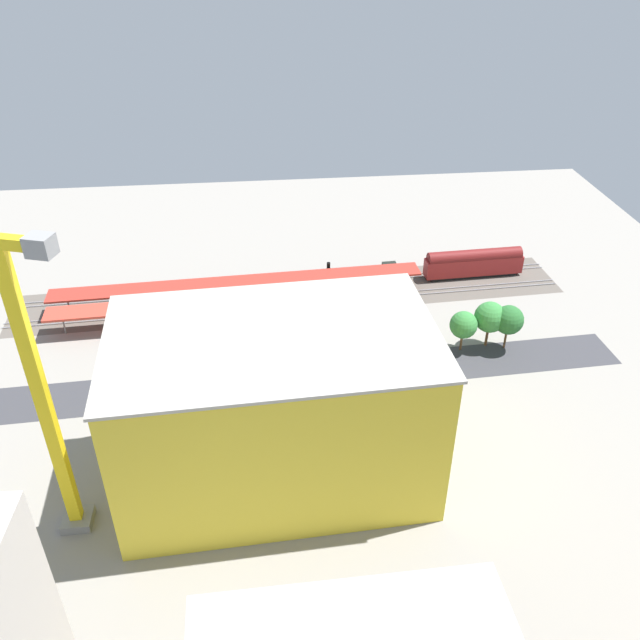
{
  "coord_description": "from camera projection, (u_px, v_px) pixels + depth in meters",
  "views": [
    {
      "loc": [
        6.2,
        87.55,
        64.81
      ],
      "look_at": [
        -3.19,
        -1.0,
        7.52
      ],
      "focal_mm": 36.94,
      "sensor_mm": 36.0,
      "label": 1
    }
  ],
  "objects": [
    {
      "name": "street_asphalt",
      "position": [
        304.0,
        377.0,
        105.49
      ],
      "size": [
        105.38,
        14.1,
        0.01
      ],
      "primitive_type": "cube",
      "rotation": [
        0.0,
        0.0,
        0.05
      ],
      "color": "#38383D",
      "rests_on": "ground"
    },
    {
      "name": "construction_roof_slab",
      "position": [
        272.0,
        336.0,
        76.6
      ],
      "size": [
        40.25,
        25.82,
        0.4
      ],
      "primitive_type": "cube",
      "rotation": [
        0.0,
        0.0,
        0.05
      ],
      "color": "#ADA89E",
      "rests_on": "construction_building"
    },
    {
      "name": "parked_car_3",
      "position": [
        236.0,
        391.0,
        101.36
      ],
      "size": [
        4.76,
        1.87,
        1.73
      ],
      "color": "black",
      "rests_on": "ground"
    },
    {
      "name": "rail_bed",
      "position": [
        292.0,
        294.0,
        127.61
      ],
      "size": [
        105.67,
        19.98,
        0.01
      ],
      "primitive_type": "cube",
      "rotation": [
        0.0,
        0.0,
        0.05
      ],
      "color": "#5B544C",
      "rests_on": "ground"
    },
    {
      "name": "ground_plane",
      "position": [
        301.0,
        363.0,
        108.83
      ],
      "size": [
        168.11,
        168.11,
        0.0
      ],
      "primitive_type": "plane",
      "color": "gray",
      "rests_on": "ground"
    },
    {
      "name": "box_truck_0",
      "position": [
        261.0,
        381.0,
        101.88
      ],
      "size": [
        9.77,
        2.69,
        3.42
      ],
      "color": "black",
      "rests_on": "ground"
    },
    {
      "name": "locomotive",
      "position": [
        363.0,
        274.0,
        130.85
      ],
      "size": [
        16.77,
        3.26,
        4.82
      ],
      "color": "black",
      "rests_on": "ground"
    },
    {
      "name": "street_tree_5",
      "position": [
        328.0,
        332.0,
        107.76
      ],
      "size": [
        4.29,
        4.29,
        7.01
      ],
      "color": "brown",
      "rests_on": "ground"
    },
    {
      "name": "street_tree_4",
      "position": [
        324.0,
        336.0,
        106.87
      ],
      "size": [
        4.91,
        4.91,
        7.21
      ],
      "color": "brown",
      "rests_on": "ground"
    },
    {
      "name": "traffic_light",
      "position": [
        387.0,
        331.0,
        108.37
      ],
      "size": [
        0.5,
        0.36,
        7.2
      ],
      "color": "#333333",
      "rests_on": "ground"
    },
    {
      "name": "tower_crane",
      "position": [
        22.0,
        374.0,
        68.89
      ],
      "size": [
        23.55,
        8.95,
        39.32
      ],
      "color": "gray",
      "rests_on": "ground"
    },
    {
      "name": "parked_car_0",
      "position": [
        374.0,
        384.0,
        102.79
      ],
      "size": [
        4.63,
        2.13,
        1.63
      ],
      "color": "black",
      "rests_on": "ground"
    },
    {
      "name": "track_rails",
      "position": [
        292.0,
        293.0,
        127.51
      ],
      "size": [
        104.95,
        13.55,
        0.12
      ],
      "color": "#9E9EA8",
      "rests_on": "ground"
    },
    {
      "name": "platform_canopy_far",
      "position": [
        239.0,
        282.0,
        123.59
      ],
      "size": [
        69.73,
        8.21,
        4.14
      ],
      "color": "#A82D23",
      "rests_on": "ground"
    },
    {
      "name": "platform_canopy_near",
      "position": [
        213.0,
        302.0,
        117.27
      ],
      "size": [
        58.0,
        7.48,
        4.32
      ],
      "color": "#C63D2D",
      "rests_on": "ground"
    },
    {
      "name": "parked_car_2",
      "position": [
        281.0,
        387.0,
        102.18
      ],
      "size": [
        4.29,
        2.07,
        1.68
      ],
      "color": "black",
      "rests_on": "ground"
    },
    {
      "name": "construction_building",
      "position": [
        275.0,
        408.0,
        82.55
      ],
      "size": [
        39.62,
        25.19,
        21.61
      ],
      "primitive_type": "cube",
      "rotation": [
        0.0,
        0.0,
        0.05
      ],
      "color": "yellow",
      "rests_on": "ground"
    },
    {
      "name": "street_tree_3",
      "position": [
        509.0,
        320.0,
        109.47
      ],
      "size": [
        4.97,
        4.97,
        8.09
      ],
      "color": "brown",
      "rests_on": "ground"
    },
    {
      "name": "box_truck_1",
      "position": [
        362.0,
        373.0,
        103.8
      ],
      "size": [
        8.86,
        2.93,
        3.2
      ],
      "color": "black",
      "rests_on": "ground"
    },
    {
      "name": "parked_car_4",
      "position": [
        191.0,
        396.0,
        100.29
      ],
      "size": [
        4.15,
        1.9,
        1.68
      ],
      "color": "black",
      "rests_on": "ground"
    },
    {
      "name": "passenger_coach",
      "position": [
        474.0,
        262.0,
        132.09
      ],
      "size": [
        20.08,
        3.88,
        5.86
      ],
      "color": "black",
      "rests_on": "ground"
    },
    {
      "name": "street_tree_1",
      "position": [
        318.0,
        335.0,
        107.34
      ],
      "size": [
        4.84,
        4.84,
        7.17
      ],
      "color": "brown",
      "rests_on": "ground"
    },
    {
      "name": "street_tree_2",
      "position": [
        464.0,
        325.0,
        109.34
      ],
      "size": [
        4.64,
        4.64,
        7.29
      ],
      "color": "brown",
      "rests_on": "ground"
    },
    {
      "name": "parked_car_1",
      "position": [
        330.0,
        385.0,
        102.66
      ],
      "size": [
        4.31,
        1.97,
        1.65
      ],
      "color": "black",
      "rests_on": "ground"
    },
    {
      "name": "street_tree_0",
      "position": [
        490.0,
        317.0,
        110.08
      ],
      "size": [
        5.28,
        5.28,
        8.3
      ],
      "color": "brown",
      "rests_on": "ground"
    }
  ]
}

